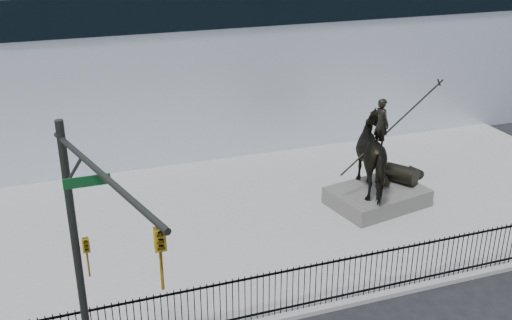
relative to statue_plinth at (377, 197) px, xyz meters
name	(u,v)px	position (x,y,z in m)	size (l,w,h in m)	color
plaza	(265,218)	(-4.49, 0.57, -0.41)	(30.00, 12.00, 0.15)	gray
building	(183,38)	(-4.49, 13.57, 4.01)	(44.00, 14.00, 9.00)	silver
picket_fence	(333,281)	(-4.49, -5.18, 0.42)	(22.10, 0.10, 1.50)	black
statue_plinth	(377,197)	(0.00, 0.00, 0.00)	(3.59, 2.47, 0.67)	#514F4A
equestrian_statue	(382,155)	(0.07, 0.01, 1.75)	(4.53, 3.25, 3.90)	black
traffic_signal_left	(91,264)	(-11.24, -7.05, 3.54)	(1.52, 4.84, 7.00)	black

